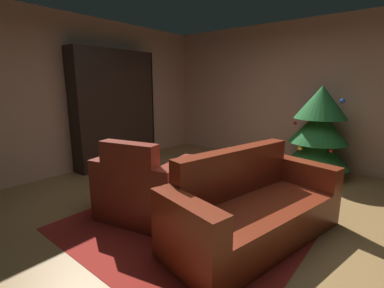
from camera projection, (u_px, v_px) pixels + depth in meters
The scene contains 11 objects.
ground_plane at pixel (224, 214), 3.30m from camera, with size 7.19×7.19×0.00m, color olive.
wall_back at pixel (307, 94), 5.11m from camera, with size 6.11×0.06×2.70m, color tan.
wall_left at pixel (83, 95), 4.87m from camera, with size 0.06×5.62×2.70m, color tan.
area_rug at pixel (196, 219), 3.17m from camera, with size 2.42×2.54×0.01m, color maroon.
bookshelf_unit at pixel (120, 112), 5.24m from camera, with size 0.36×1.64×2.15m.
armchair_red at pixel (145, 190), 3.15m from camera, with size 1.16×0.95×0.95m.
couch_red at pixel (252, 209), 2.77m from camera, with size 1.19×2.06×0.88m.
coffee_table at pixel (198, 190), 3.09m from camera, with size 0.69×0.69×0.40m.
book_stack_on_table at pixel (201, 184), 3.02m from camera, with size 0.23×0.18×0.11m.
bottle_on_table at pixel (183, 177), 3.14m from camera, with size 0.07×0.07×0.24m.
decorated_tree at pixel (319, 130), 4.54m from camera, with size 1.05×1.05×1.52m.
Camera 1 is at (1.61, -2.60, 1.54)m, focal length 25.54 mm.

